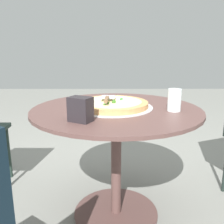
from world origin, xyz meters
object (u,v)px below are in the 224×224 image
at_px(patio_table, 116,138).
at_px(pizza_on_tray, 112,104).
at_px(napkin_dispenser, 81,109).
at_px(pizza_server, 107,98).
at_px(drinking_cup, 174,100).

height_order(patio_table, pizza_on_tray, pizza_on_tray).
relative_size(patio_table, napkin_dispenser, 8.34).
xyz_separation_m(pizza_on_tray, pizza_server, (-0.03, 0.03, 0.04)).
height_order(pizza_server, napkin_dispenser, napkin_dispenser).
relative_size(pizza_server, drinking_cup, 1.77).
bearing_deg(patio_table, drinking_cup, -101.62).
bearing_deg(napkin_dispenser, pizza_server, 92.75).
distance_m(pizza_on_tray, drinking_cup, 0.35).
height_order(patio_table, pizza_server, pizza_server).
height_order(drinking_cup, napkin_dispenser, drinking_cup).
relative_size(drinking_cup, napkin_dispenser, 1.04).
relative_size(patio_table, pizza_server, 4.51).
bearing_deg(patio_table, pizza_server, 95.42).
height_order(patio_table, drinking_cup, drinking_cup).
xyz_separation_m(patio_table, drinking_cup, (-0.06, -0.31, 0.24)).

